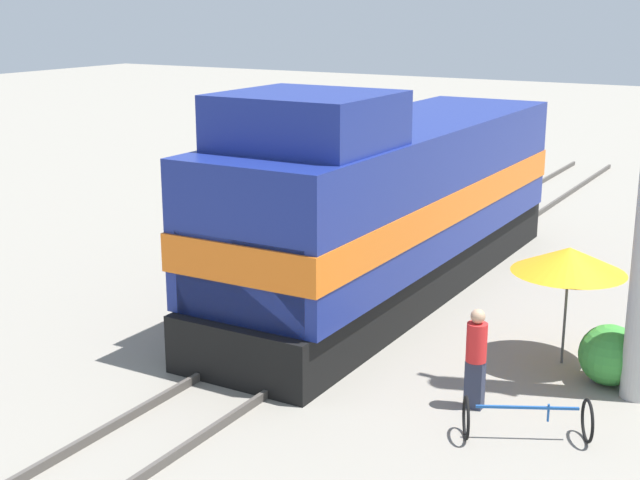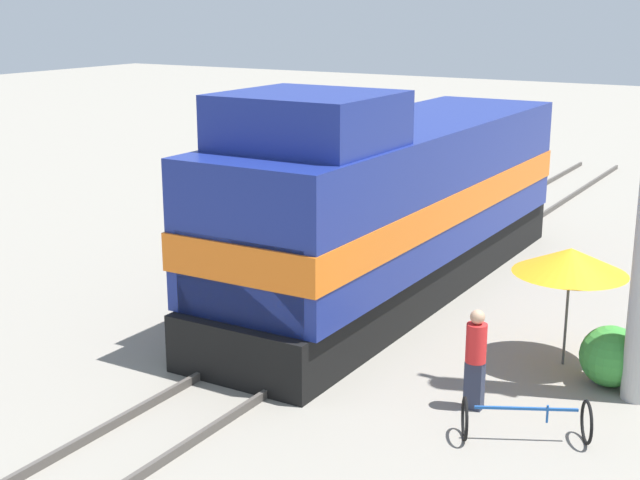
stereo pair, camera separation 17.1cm
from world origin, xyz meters
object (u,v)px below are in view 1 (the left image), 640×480
Objects in this scene: locomotive at (388,205)px; vendor_umbrella at (569,260)px; bicycle at (527,419)px; person_bystander at (476,355)px.

locomotive is 5.79× the size of vendor_umbrella.
person_bystander is at bearing 31.53° from bicycle.
person_bystander is 1.41m from bicycle.
locomotive reaches higher than person_bystander.
locomotive reaches higher than vendor_umbrella.
bicycle is (1.09, -0.66, -0.58)m from person_bystander.
vendor_umbrella is (4.62, -2.02, -0.10)m from locomotive.
person_bystander is 0.87× the size of bicycle.
vendor_umbrella is 1.30× the size of person_bystander.
locomotive is 7.48m from bicycle.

